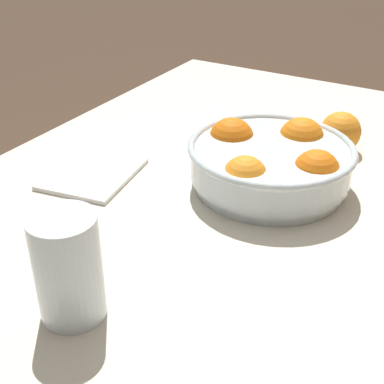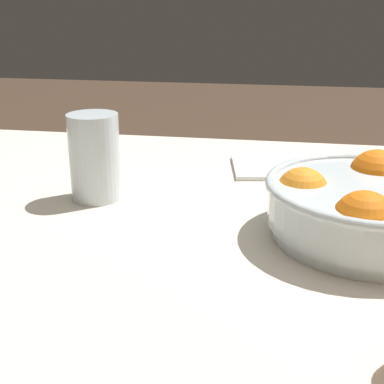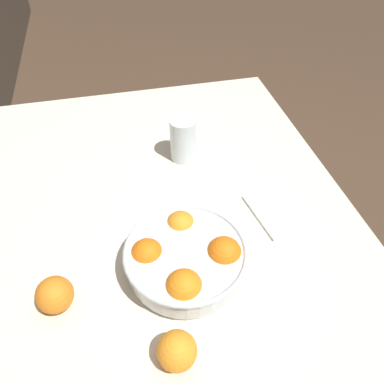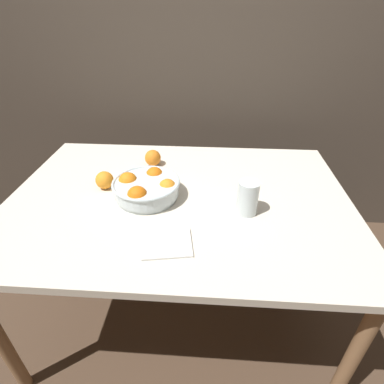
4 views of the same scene
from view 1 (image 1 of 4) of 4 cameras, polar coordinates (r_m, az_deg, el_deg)
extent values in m
cube|color=beige|center=(0.81, 5.52, -4.46)|extent=(1.40, 0.99, 0.03)
cylinder|color=#936B47|center=(1.65, 0.84, 0.45)|extent=(0.05, 0.05, 0.70)
cylinder|color=silver|center=(0.90, 8.19, 1.16)|extent=(0.25, 0.25, 0.02)
cylinder|color=silver|center=(0.89, 8.35, 3.16)|extent=(0.26, 0.26, 0.05)
torus|color=silver|center=(0.88, 8.48, 4.71)|extent=(0.27, 0.27, 0.01)
sphere|color=orange|center=(0.81, 5.64, 1.43)|extent=(0.07, 0.07, 0.07)
sphere|color=orange|center=(0.84, 13.09, 1.95)|extent=(0.07, 0.07, 0.07)
sphere|color=orange|center=(0.94, 11.55, 5.44)|extent=(0.08, 0.08, 0.08)
sphere|color=orange|center=(0.92, 4.22, 5.50)|extent=(0.08, 0.08, 0.08)
cylinder|color=#F4A314|center=(0.63, -12.94, -8.85)|extent=(0.07, 0.07, 0.11)
cylinder|color=silver|center=(0.62, -13.08, -7.87)|extent=(0.08, 0.08, 0.13)
sphere|color=orange|center=(1.04, 15.55, 6.20)|extent=(0.08, 0.08, 0.08)
cube|color=white|center=(0.94, -10.53, 1.94)|extent=(0.18, 0.16, 0.01)
camera|label=2|loc=(0.75, 60.44, 3.61)|focal=50.00mm
camera|label=3|loc=(1.26, 28.16, 40.62)|focal=35.00mm
camera|label=4|loc=(1.40, -47.45, 32.37)|focal=28.00mm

